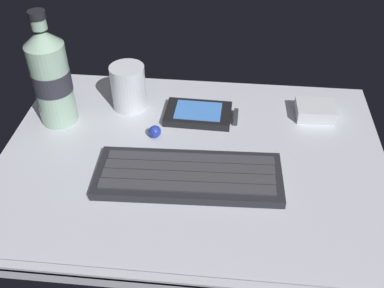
{
  "coord_description": "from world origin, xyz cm",
  "views": [
    {
      "loc": [
        5.61,
        -55.92,
        49.74
      ],
      "look_at": [
        0.0,
        0.0,
        3.0
      ],
      "focal_mm": 42.39,
      "sensor_mm": 36.0,
      "label": 1
    }
  ],
  "objects_px": {
    "handheld_device": "(202,114)",
    "juice_cup": "(129,89)",
    "trackball_mouse": "(155,132)",
    "charger_block": "(315,111)",
    "keyboard": "(190,175)",
    "water_bottle": "(51,77)"
  },
  "relations": [
    {
      "from": "juice_cup",
      "to": "charger_block",
      "type": "relative_size",
      "value": 1.21
    },
    {
      "from": "water_bottle",
      "to": "charger_block",
      "type": "bearing_deg",
      "value": 6.89
    },
    {
      "from": "handheld_device",
      "to": "charger_block",
      "type": "distance_m",
      "value": 0.21
    },
    {
      "from": "juice_cup",
      "to": "trackball_mouse",
      "type": "xyz_separation_m",
      "value": [
        0.06,
        -0.09,
        -0.03
      ]
    },
    {
      "from": "water_bottle",
      "to": "trackball_mouse",
      "type": "distance_m",
      "value": 0.2
    },
    {
      "from": "juice_cup",
      "to": "charger_block",
      "type": "xyz_separation_m",
      "value": [
        0.35,
        0.0,
        -0.03
      ]
    },
    {
      "from": "keyboard",
      "to": "charger_block",
      "type": "xyz_separation_m",
      "value": [
        0.21,
        0.19,
        0.0
      ]
    },
    {
      "from": "charger_block",
      "to": "trackball_mouse",
      "type": "bearing_deg",
      "value": -162.41
    },
    {
      "from": "keyboard",
      "to": "charger_block",
      "type": "distance_m",
      "value": 0.28
    },
    {
      "from": "water_bottle",
      "to": "charger_block",
      "type": "height_order",
      "value": "water_bottle"
    },
    {
      "from": "water_bottle",
      "to": "trackball_mouse",
      "type": "bearing_deg",
      "value": -10.52
    },
    {
      "from": "juice_cup",
      "to": "water_bottle",
      "type": "distance_m",
      "value": 0.14
    },
    {
      "from": "handheld_device",
      "to": "water_bottle",
      "type": "height_order",
      "value": "water_bottle"
    },
    {
      "from": "handheld_device",
      "to": "juice_cup",
      "type": "distance_m",
      "value": 0.14
    },
    {
      "from": "trackball_mouse",
      "to": "charger_block",
      "type": "bearing_deg",
      "value": 17.59
    },
    {
      "from": "handheld_device",
      "to": "juice_cup",
      "type": "relative_size",
      "value": 1.52
    },
    {
      "from": "keyboard",
      "to": "trackball_mouse",
      "type": "relative_size",
      "value": 13.37
    },
    {
      "from": "handheld_device",
      "to": "water_bottle",
      "type": "xyz_separation_m",
      "value": [
        -0.26,
        -0.03,
        0.08
      ]
    },
    {
      "from": "juice_cup",
      "to": "handheld_device",
      "type": "bearing_deg",
      "value": -9.17
    },
    {
      "from": "water_bottle",
      "to": "charger_block",
      "type": "distance_m",
      "value": 0.48
    },
    {
      "from": "water_bottle",
      "to": "keyboard",
      "type": "bearing_deg",
      "value": -27.82
    },
    {
      "from": "juice_cup",
      "to": "water_bottle",
      "type": "bearing_deg",
      "value": -155.89
    }
  ]
}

